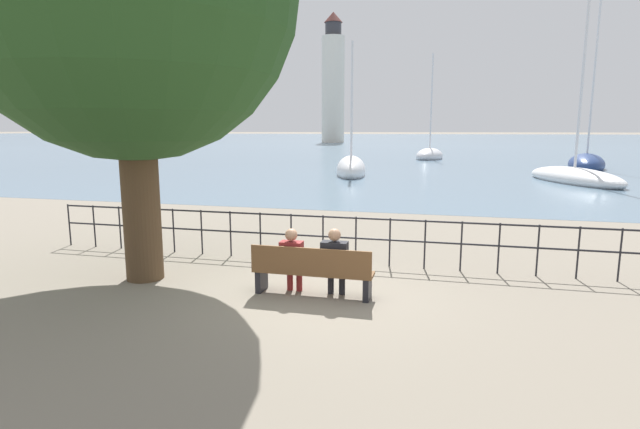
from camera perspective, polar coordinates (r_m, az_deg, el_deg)
name	(u,v)px	position (r m, az deg, el deg)	size (l,w,h in m)	color
ground_plane	(313,295)	(8.99, -0.80, -9.15)	(1000.00, 1000.00, 0.00)	gray
harbor_water	(441,138)	(167.37, 13.67, 8.45)	(600.00, 300.00, 0.01)	slate
park_bench	(312,272)	(8.79, -0.92, -6.54)	(2.14, 0.45, 0.90)	brown
seated_person_left	(292,257)	(8.92, -3.21, -4.90)	(0.39, 0.35, 1.18)	maroon
seated_person_right	(335,259)	(8.72, 1.70, -5.12)	(0.46, 0.35, 1.22)	black
promenade_railing	(339,232)	(10.88, 2.22, -2.02)	(13.99, 0.04, 1.05)	black
sailboat_0	(430,155)	(50.61, 12.41, 6.60)	(3.21, 5.65, 10.57)	silver
sailboat_1	(351,169)	(32.09, 3.57, 5.19)	(2.94, 6.50, 8.82)	white
sailboat_2	(574,177)	(31.04, 27.03, 3.81)	(4.97, 8.04, 10.40)	white
sailboat_3	(586,164)	(42.27, 28.14, 5.15)	(3.59, 6.69, 13.28)	navy
harbor_lighthouse	(333,83)	(112.51, 1.50, 14.79)	(4.96, 4.96, 27.66)	silver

